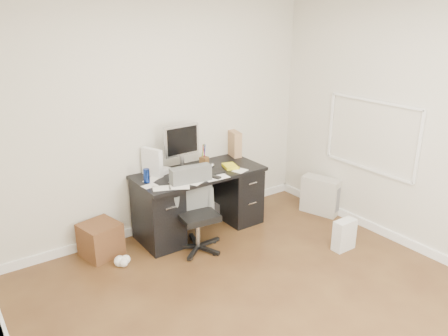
% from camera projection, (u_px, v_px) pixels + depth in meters
% --- Properties ---
extents(ground, '(4.00, 4.00, 0.00)m').
position_uv_depth(ground, '(271.00, 310.00, 3.86)').
color(ground, '#442815').
rests_on(ground, ground).
extents(room_shell, '(4.02, 4.02, 2.71)m').
position_uv_depth(room_shell, '(279.00, 126.00, 3.34)').
color(room_shell, silver).
rests_on(room_shell, ground).
extents(desk, '(1.50, 0.70, 0.75)m').
position_uv_depth(desk, '(200.00, 199.00, 5.16)').
color(desk, black).
rests_on(desk, ground).
extents(loose_papers, '(1.10, 0.60, 0.00)m').
position_uv_depth(loose_papers, '(186.00, 176.00, 4.90)').
color(loose_papers, white).
rests_on(loose_papers, desk).
extents(lcd_monitor, '(0.45, 0.26, 0.56)m').
position_uv_depth(lcd_monitor, '(182.00, 148.00, 4.98)').
color(lcd_monitor, '#AAAAAF').
rests_on(lcd_monitor, desk).
extents(keyboard, '(0.44, 0.19, 0.02)m').
position_uv_depth(keyboard, '(206.00, 174.00, 4.94)').
color(keyboard, black).
rests_on(keyboard, desk).
extents(computer_mouse, '(0.06, 0.06, 0.05)m').
position_uv_depth(computer_mouse, '(212.00, 166.00, 5.16)').
color(computer_mouse, '#AAAAAF').
rests_on(computer_mouse, desk).
extents(travel_mug, '(0.08, 0.08, 0.15)m').
position_uv_depth(travel_mug, '(147.00, 176.00, 4.69)').
color(travel_mug, navy).
rests_on(travel_mug, desk).
extents(white_binder, '(0.21, 0.30, 0.31)m').
position_uv_depth(white_binder, '(152.00, 162.00, 4.87)').
color(white_binder, white).
rests_on(white_binder, desk).
extents(magazine_file, '(0.19, 0.30, 0.32)m').
position_uv_depth(magazine_file, '(234.00, 143.00, 5.56)').
color(magazine_file, '#A1784E').
rests_on(magazine_file, desk).
extents(pen_cup, '(0.14, 0.14, 0.26)m').
position_uv_depth(pen_cup, '(204.00, 155.00, 5.19)').
color(pen_cup, '#553318').
rests_on(pen_cup, desk).
extents(yellow_book, '(0.20, 0.23, 0.03)m').
position_uv_depth(yellow_book, '(230.00, 166.00, 5.16)').
color(yellow_book, yellow).
rests_on(yellow_book, desk).
extents(paper_remote, '(0.29, 0.24, 0.02)m').
position_uv_depth(paper_remote, '(215.00, 176.00, 4.87)').
color(paper_remote, white).
rests_on(paper_remote, desk).
extents(office_chair, '(0.59, 0.59, 0.93)m').
position_uv_depth(office_chair, '(197.00, 211.00, 4.70)').
color(office_chair, '#555856').
rests_on(office_chair, ground).
extents(pc_tower, '(0.35, 0.52, 0.48)m').
position_uv_depth(pc_tower, '(320.00, 195.00, 5.67)').
color(pc_tower, beige).
rests_on(pc_tower, ground).
extents(shopping_bag, '(0.26, 0.19, 0.35)m').
position_uv_depth(shopping_bag, '(344.00, 235.00, 4.80)').
color(shopping_bag, silver).
rests_on(shopping_bag, ground).
extents(wicker_basket, '(0.44, 0.44, 0.37)m').
position_uv_depth(wicker_basket, '(101.00, 240.00, 4.68)').
color(wicker_basket, '#492B16').
rests_on(wicker_basket, ground).
extents(desk_printer, '(0.37, 0.32, 0.20)m').
position_uv_depth(desk_printer, '(227.00, 207.00, 5.66)').
color(desk_printer, slate).
rests_on(desk_printer, ground).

